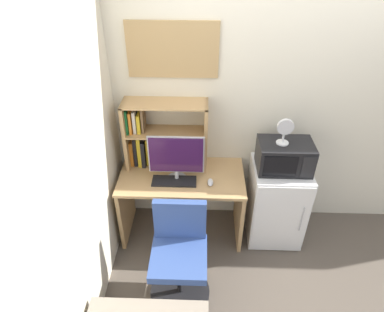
{
  "coord_description": "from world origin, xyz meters",
  "views": [
    {
      "loc": [
        -0.76,
        -2.85,
        2.71
      ],
      "look_at": [
        -0.85,
        -0.35,
        0.99
      ],
      "focal_mm": 31.44,
      "sensor_mm": 36.0,
      "label": 1
    }
  ],
  "objects_px": {
    "keyboard": "(174,181)",
    "desk_chair": "(180,259)",
    "mini_fridge": "(276,202)",
    "wall_corkboard": "(173,50)",
    "monitor": "(176,157)",
    "microwave": "(285,156)",
    "hutch_bookshelf": "(154,135)",
    "desk_fan": "(285,130)",
    "computer_mouse": "(210,182)"
  },
  "relations": [
    {
      "from": "keyboard",
      "to": "computer_mouse",
      "type": "bearing_deg",
      "value": -2.87
    },
    {
      "from": "computer_mouse",
      "to": "mini_fridge",
      "type": "height_order",
      "value": "mini_fridge"
    },
    {
      "from": "hutch_bookshelf",
      "to": "desk_fan",
      "type": "height_order",
      "value": "hutch_bookshelf"
    },
    {
      "from": "keyboard",
      "to": "mini_fridge",
      "type": "distance_m",
      "value": 1.06
    },
    {
      "from": "monitor",
      "to": "keyboard",
      "type": "distance_m",
      "value": 0.25
    },
    {
      "from": "computer_mouse",
      "to": "mini_fridge",
      "type": "bearing_deg",
      "value": 10.34
    },
    {
      "from": "keyboard",
      "to": "microwave",
      "type": "relative_size",
      "value": 0.84
    },
    {
      "from": "desk_chair",
      "to": "wall_corkboard",
      "type": "height_order",
      "value": "wall_corkboard"
    },
    {
      "from": "computer_mouse",
      "to": "desk_fan",
      "type": "distance_m",
      "value": 0.81
    },
    {
      "from": "desk_fan",
      "to": "wall_corkboard",
      "type": "xyz_separation_m",
      "value": [
        -0.98,
        0.3,
        0.59
      ]
    },
    {
      "from": "microwave",
      "to": "desk_chair",
      "type": "xyz_separation_m",
      "value": [
        -0.92,
        -0.71,
        -0.58
      ]
    },
    {
      "from": "hutch_bookshelf",
      "to": "keyboard",
      "type": "xyz_separation_m",
      "value": [
        0.21,
        -0.3,
        -0.32
      ]
    },
    {
      "from": "desk_fan",
      "to": "keyboard",
      "type": "bearing_deg",
      "value": -173.89
    },
    {
      "from": "monitor",
      "to": "mini_fridge",
      "type": "bearing_deg",
      "value": 3.74
    },
    {
      "from": "mini_fridge",
      "to": "wall_corkboard",
      "type": "xyz_separation_m",
      "value": [
        -1.02,
        0.3,
        1.42
      ]
    },
    {
      "from": "hutch_bookshelf",
      "to": "mini_fridge",
      "type": "xyz_separation_m",
      "value": [
        1.21,
        -0.19,
        -0.65
      ]
    },
    {
      "from": "mini_fridge",
      "to": "wall_corkboard",
      "type": "distance_m",
      "value": 1.77
    },
    {
      "from": "microwave",
      "to": "wall_corkboard",
      "type": "height_order",
      "value": "wall_corkboard"
    },
    {
      "from": "microwave",
      "to": "computer_mouse",
      "type": "bearing_deg",
      "value": -169.41
    },
    {
      "from": "computer_mouse",
      "to": "wall_corkboard",
      "type": "relative_size",
      "value": 0.14
    },
    {
      "from": "computer_mouse",
      "to": "desk_fan",
      "type": "height_order",
      "value": "desk_fan"
    },
    {
      "from": "monitor",
      "to": "desk_fan",
      "type": "bearing_deg",
      "value": 3.78
    },
    {
      "from": "desk_fan",
      "to": "desk_chair",
      "type": "bearing_deg",
      "value": -141.31
    },
    {
      "from": "desk_chair",
      "to": "monitor",
      "type": "bearing_deg",
      "value": 95.37
    },
    {
      "from": "desk_chair",
      "to": "mini_fridge",
      "type": "bearing_deg",
      "value": 37.48
    },
    {
      "from": "keyboard",
      "to": "mini_fridge",
      "type": "height_order",
      "value": "mini_fridge"
    },
    {
      "from": "computer_mouse",
      "to": "microwave",
      "type": "bearing_deg",
      "value": 10.59
    },
    {
      "from": "hutch_bookshelf",
      "to": "wall_corkboard",
      "type": "height_order",
      "value": "wall_corkboard"
    },
    {
      "from": "microwave",
      "to": "wall_corkboard",
      "type": "relative_size",
      "value": 0.62
    },
    {
      "from": "mini_fridge",
      "to": "wall_corkboard",
      "type": "relative_size",
      "value": 1.08
    },
    {
      "from": "keyboard",
      "to": "desk_fan",
      "type": "relative_size",
      "value": 1.68
    },
    {
      "from": "computer_mouse",
      "to": "desk_fan",
      "type": "xyz_separation_m",
      "value": [
        0.63,
        0.12,
        0.5
      ]
    },
    {
      "from": "monitor",
      "to": "wall_corkboard",
      "type": "xyz_separation_m",
      "value": [
        -0.03,
        0.37,
        0.85
      ]
    },
    {
      "from": "monitor",
      "to": "microwave",
      "type": "distance_m",
      "value": 0.98
    },
    {
      "from": "wall_corkboard",
      "to": "mini_fridge",
      "type": "bearing_deg",
      "value": -16.53
    },
    {
      "from": "keyboard",
      "to": "desk_fan",
      "type": "xyz_separation_m",
      "value": [
        0.96,
        0.1,
        0.51
      ]
    },
    {
      "from": "hutch_bookshelf",
      "to": "mini_fridge",
      "type": "relative_size",
      "value": 0.92
    },
    {
      "from": "monitor",
      "to": "computer_mouse",
      "type": "distance_m",
      "value": 0.4
    },
    {
      "from": "monitor",
      "to": "wall_corkboard",
      "type": "height_order",
      "value": "wall_corkboard"
    },
    {
      "from": "microwave",
      "to": "desk_chair",
      "type": "relative_size",
      "value": 0.54
    },
    {
      "from": "mini_fridge",
      "to": "wall_corkboard",
      "type": "height_order",
      "value": "wall_corkboard"
    },
    {
      "from": "desk_fan",
      "to": "monitor",
      "type": "bearing_deg",
      "value": -176.22
    },
    {
      "from": "keyboard",
      "to": "desk_chair",
      "type": "bearing_deg",
      "value": -82.21
    },
    {
      "from": "mini_fridge",
      "to": "microwave",
      "type": "bearing_deg",
      "value": 89.69
    },
    {
      "from": "monitor",
      "to": "keyboard",
      "type": "relative_size",
      "value": 1.23
    },
    {
      "from": "hutch_bookshelf",
      "to": "desk_fan",
      "type": "relative_size",
      "value": 3.18
    },
    {
      "from": "hutch_bookshelf",
      "to": "microwave",
      "type": "distance_m",
      "value": 1.23
    },
    {
      "from": "monitor",
      "to": "desk_fan",
      "type": "relative_size",
      "value": 2.07
    },
    {
      "from": "hutch_bookshelf",
      "to": "monitor",
      "type": "relative_size",
      "value": 1.54
    },
    {
      "from": "monitor",
      "to": "wall_corkboard",
      "type": "bearing_deg",
      "value": 95.46
    }
  ]
}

